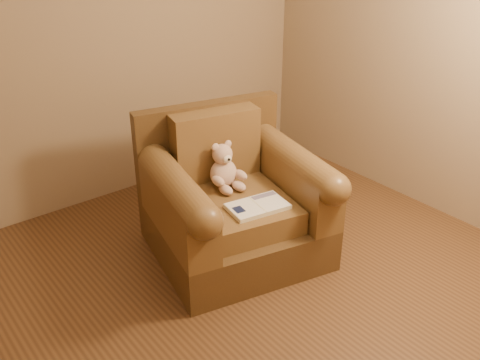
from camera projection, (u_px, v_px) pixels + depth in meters
floor at (255, 328)px, 3.06m from camera, size 4.00×4.00×0.00m
room at (260, 22)px, 2.28m from camera, size 4.02×4.02×2.71m
armchair at (232, 202)px, 3.61m from camera, size 1.25×1.21×0.95m
teddy_bear at (225, 170)px, 3.58m from camera, size 0.24×0.27×0.32m
guidebook at (258, 206)px, 3.36m from camera, size 0.40×0.28×0.03m
side_table at (304, 200)px, 3.84m from camera, size 0.36×0.36×0.51m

